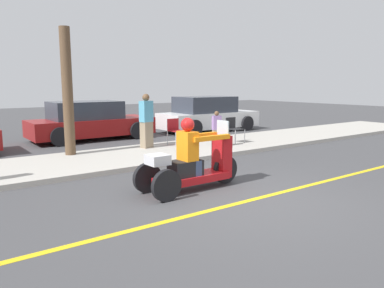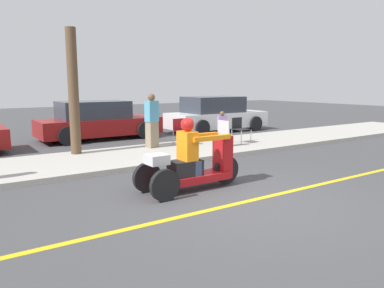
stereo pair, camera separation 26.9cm
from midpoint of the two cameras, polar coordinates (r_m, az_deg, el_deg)
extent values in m
plane|color=#424244|center=(6.71, 7.55, -8.56)|extent=(60.00, 60.00, 0.00)
cube|color=gold|center=(6.45, 4.91, -9.22)|extent=(24.00, 0.12, 0.01)
cube|color=#B2ADA3|center=(10.41, -10.19, -1.92)|extent=(28.00, 2.80, 0.12)
cylinder|color=black|center=(7.75, 4.10, -3.90)|extent=(0.57, 0.10, 0.57)
cylinder|color=black|center=(6.55, -5.08, -6.35)|extent=(0.57, 0.10, 0.57)
cylinder|color=black|center=(7.12, -7.90, -5.14)|extent=(0.57, 0.10, 0.57)
cube|color=#AD1419|center=(7.26, -1.07, -5.24)|extent=(1.53, 0.47, 0.14)
cube|color=black|center=(7.12, -2.08, -3.70)|extent=(0.61, 0.37, 0.30)
cube|color=#AD1419|center=(7.63, 3.55, -1.83)|extent=(0.24, 0.37, 0.85)
cube|color=silver|center=(7.55, 3.71, 2.47)|extent=(0.03, 0.34, 0.30)
cube|color=silver|center=(6.75, -6.41, -2.37)|extent=(0.36, 0.37, 0.18)
cube|color=orange|center=(7.07, -1.77, -0.28)|extent=(0.26, 0.38, 0.55)
sphere|color=red|center=(7.01, -1.78, 2.98)|extent=(0.26, 0.26, 0.26)
cube|color=#38476B|center=(7.13, -0.34, -3.68)|extent=(0.14, 0.14, 0.30)
cube|color=#38476B|center=(7.32, -1.44, -3.34)|extent=(0.14, 0.14, 0.30)
cube|color=orange|center=(7.14, 1.97, 0.93)|extent=(0.85, 0.09, 0.09)
cube|color=orange|center=(7.45, 0.07, 1.28)|extent=(0.85, 0.09, 0.09)
cube|color=gray|center=(11.46, 3.08, 0.88)|extent=(0.27, 0.22, 0.53)
cube|color=#9972B2|center=(11.40, 3.10, 3.26)|extent=(0.30, 0.23, 0.42)
sphere|color=brown|center=(11.37, 3.11, 4.68)|extent=(0.14, 0.14, 0.14)
cube|color=gray|center=(11.39, -7.60, 1.40)|extent=(0.40, 0.32, 0.79)
cube|color=#4C99B7|center=(11.32, -7.68, 4.94)|extent=(0.44, 0.33, 0.62)
sphere|color=brown|center=(11.29, -7.72, 7.05)|extent=(0.21, 0.21, 0.21)
cylinder|color=#A5A8AD|center=(12.04, 5.99, 1.01)|extent=(0.02, 0.02, 0.44)
cylinder|color=#A5A8AD|center=(12.35, 7.42, 1.20)|extent=(0.02, 0.02, 0.44)
cylinder|color=#A5A8AD|center=(12.34, 4.53, 1.24)|extent=(0.02, 0.02, 0.44)
cylinder|color=#A5A8AD|center=(12.65, 5.96, 1.41)|extent=(0.02, 0.02, 0.44)
cube|color=#232326|center=(12.32, 5.99, 2.28)|extent=(0.47, 0.47, 0.02)
cube|color=#232326|center=(12.45, 5.28, 3.20)|extent=(0.44, 0.05, 0.38)
cylinder|color=#A5A8AD|center=(11.54, -3.16, 0.70)|extent=(0.02, 0.02, 0.44)
cylinder|color=#A5A8AD|center=(11.80, -1.43, 0.90)|extent=(0.02, 0.02, 0.44)
cylinder|color=#A5A8AD|center=(11.89, -4.41, 0.94)|extent=(0.02, 0.02, 0.44)
cylinder|color=#A5A8AD|center=(12.15, -2.70, 1.13)|extent=(0.02, 0.02, 0.44)
cube|color=maroon|center=(11.81, -2.93, 2.02)|extent=(0.46, 0.46, 0.02)
cube|color=maroon|center=(11.97, -3.57, 2.98)|extent=(0.44, 0.05, 0.38)
cube|color=silver|center=(16.29, 2.12, 3.74)|extent=(4.39, 1.75, 0.65)
cube|color=#2D333D|center=(16.10, 1.52, 6.04)|extent=(2.41, 1.58, 0.67)
cylinder|color=black|center=(16.58, 7.88, 3.13)|extent=(0.64, 0.22, 0.64)
cylinder|color=black|center=(17.88, 3.97, 3.63)|extent=(0.64, 0.22, 0.64)
cylinder|color=black|center=(14.75, -0.13, 2.48)|extent=(0.64, 0.22, 0.64)
cylinder|color=black|center=(16.20, -3.79, 3.06)|extent=(0.64, 0.22, 0.64)
cube|color=maroon|center=(14.29, -15.54, 2.56)|extent=(4.40, 1.74, 0.60)
cube|color=#2D333D|center=(14.16, -16.48, 4.97)|extent=(2.42, 1.56, 0.63)
cylinder|color=black|center=(14.09, -8.80, 2.06)|extent=(0.64, 0.22, 0.64)
cylinder|color=black|center=(15.65, -11.74, 2.67)|extent=(0.64, 0.22, 0.64)
cylinder|color=black|center=(13.04, -20.03, 1.05)|extent=(0.64, 0.22, 0.64)
cylinder|color=black|center=(14.71, -21.94, 1.80)|extent=(0.64, 0.22, 0.64)
cylinder|color=brown|center=(10.66, -19.14, 7.49)|extent=(0.28, 0.28, 3.39)
camera|label=1|loc=(0.13, -91.08, -0.17)|focal=35.00mm
camera|label=2|loc=(0.13, 88.92, 0.17)|focal=35.00mm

